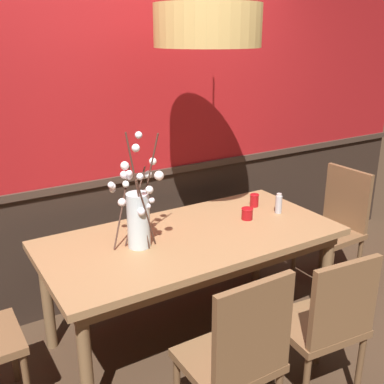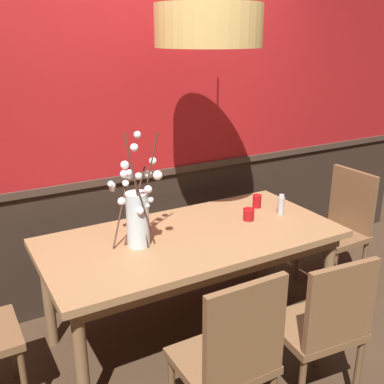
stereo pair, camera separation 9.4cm
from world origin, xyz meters
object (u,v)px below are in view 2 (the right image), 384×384
candle_holder_nearer_center (257,201)px  candle_holder_nearer_edge (249,214)px  chair_far_side_left (100,226)px  pendant_lamp (208,26)px  chair_near_side_right (324,324)px  dining_table (192,246)px  vase_with_blossoms (137,214)px  condiment_bottle (281,205)px  chair_head_east_end (341,223)px  chair_far_side_right (167,213)px  chair_near_side_left (231,356)px

candle_holder_nearer_center → candle_holder_nearer_edge: 0.26m
chair_far_side_left → pendant_lamp: pendant_lamp is taller
pendant_lamp → candle_holder_nearer_center: bearing=13.6°
chair_near_side_right → candle_holder_nearer_center: chair_near_side_right is taller
pendant_lamp → dining_table: bearing=-155.4°
vase_with_blossoms → pendant_lamp: size_ratio=0.80×
dining_table → condiment_bottle: bearing=0.3°
candle_holder_nearer_center → chair_head_east_end: bearing=-13.4°
chair_far_side_right → chair_head_east_end: bearing=-36.3°
dining_table → candle_holder_nearer_center: candle_holder_nearer_center is taller
chair_near_side_left → candle_holder_nearer_center: size_ratio=10.33×
chair_near_side_left → chair_far_side_right: (0.53, 1.74, 0.00)m
chair_near_side_right → chair_far_side_right: (-0.06, 1.73, 0.04)m
chair_near_side_left → candle_holder_nearer_edge: chair_near_side_left is taller
vase_with_blossoms → candle_holder_nearer_center: (1.01, 0.16, -0.15)m
dining_table → pendant_lamp: size_ratio=2.13×
chair_far_side_right → chair_far_side_left: bearing=175.2°
chair_near_side_right → vase_with_blossoms: (-0.66, 0.91, 0.44)m
chair_near_side_right → candle_holder_nearer_edge: 0.96m
dining_table → chair_near_side_right: size_ratio=2.08×
chair_near_side_right → pendant_lamp: pendant_lamp is taller
candle_holder_nearer_edge → condiment_bottle: 0.27m
chair_far_side_right → vase_with_blossoms: (-0.60, -0.82, 0.40)m
chair_head_east_end → condiment_bottle: size_ratio=6.54×
chair_head_east_end → condiment_bottle: (-0.65, -0.02, 0.29)m
dining_table → chair_far_side_right: bearing=74.2°
dining_table → chair_far_side_left: (-0.32, 0.90, -0.13)m
chair_head_east_end → condiment_bottle: bearing=-178.7°
chair_near_side_left → candle_holder_nearer_edge: 1.20m
chair_near_side_left → pendant_lamp: pendant_lamp is taller
chair_far_side_left → candle_holder_nearer_center: chair_far_side_left is taller
chair_near_side_right → chair_far_side_left: (-0.62, 1.78, 0.02)m
chair_far_side_left → pendant_lamp: bearing=-60.6°
dining_table → chair_near_side_right: bearing=-71.0°
chair_far_side_right → candle_holder_nearer_center: (0.42, -0.66, 0.25)m
chair_far_side_left → condiment_bottle: chair_far_side_left is taller
dining_table → chair_near_side_left: (-0.29, -0.89, -0.12)m
chair_far_side_right → candle_holder_nearer_edge: (0.22, -0.83, 0.24)m
chair_near_side_right → candle_holder_nearer_center: 1.16m
chair_near_side_left → condiment_bottle: chair_near_side_left is taller
chair_head_east_end → candle_holder_nearer_edge: 0.95m
dining_table → chair_far_side_left: size_ratio=1.97×
chair_near_side_right → chair_far_side_left: size_ratio=0.95×
pendant_lamp → chair_near_side_right: bearing=-80.6°
dining_table → vase_with_blossoms: 0.46m
chair_near_side_left → chair_far_side_right: size_ratio=1.00×
chair_far_side_right → condiment_bottle: chair_far_side_right is taller
dining_table → chair_far_side_right: size_ratio=1.94×
chair_near_side_right → vase_with_blossoms: size_ratio=1.27×
dining_table → chair_far_side_right: 0.89m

